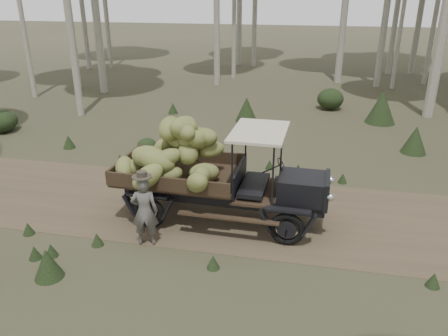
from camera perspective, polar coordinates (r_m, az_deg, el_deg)
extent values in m
plane|color=#473D2B|center=(10.90, 9.78, -6.30)|extent=(120.00, 120.00, 0.00)
cube|color=brown|center=(10.90, 9.78, -6.28)|extent=(70.00, 4.00, 0.01)
cube|color=black|center=(9.99, 10.05, -2.54)|extent=(1.04, 1.00, 0.56)
cube|color=black|center=(9.98, 13.26, -2.83)|extent=(0.13, 1.02, 0.63)
cube|color=black|center=(10.10, 1.98, -1.25)|extent=(0.12, 1.43, 0.56)
cube|color=#38281C|center=(10.49, -5.71, -1.03)|extent=(2.91, 1.91, 0.08)
cube|color=#38281C|center=(11.23, -4.24, 1.65)|extent=(2.86, 0.13, 0.33)
cube|color=#38281C|center=(9.63, -7.51, -2.14)|extent=(2.86, 0.13, 0.33)
cube|color=#38281C|center=(10.95, -12.86, 0.57)|extent=(0.10, 1.84, 0.33)
cube|color=beige|center=(9.62, 4.64, 4.76)|extent=(1.22, 1.77, 0.06)
cube|color=black|center=(10.72, 0.48, -2.66)|extent=(4.70, 0.21, 0.18)
cube|color=black|center=(10.04, -0.52, -4.50)|extent=(4.70, 0.21, 0.18)
torus|color=black|center=(11.00, 9.07, -3.68)|extent=(0.78, 0.16, 0.78)
torus|color=black|center=(9.56, 8.20, -7.90)|extent=(0.78, 0.16, 0.78)
torus|color=black|center=(11.61, -6.69, -2.10)|extent=(0.78, 0.16, 0.78)
torus|color=black|center=(10.25, -9.77, -5.78)|extent=(0.78, 0.16, 0.78)
sphere|color=beige|center=(10.38, 13.79, -1.55)|extent=(0.18, 0.18, 0.18)
sphere|color=beige|center=(9.54, 13.73, -3.74)|extent=(0.18, 0.18, 0.18)
ellipsoid|color=olive|center=(9.81, -2.91, -0.89)|extent=(0.53, 0.88, 0.55)
ellipsoid|color=olive|center=(10.30, -1.71, 2.36)|extent=(0.79, 0.60, 0.48)
ellipsoid|color=olive|center=(10.19, -2.82, 4.04)|extent=(0.99, 0.76, 0.59)
ellipsoid|color=olive|center=(10.21, -5.51, 5.41)|extent=(0.91, 0.67, 0.67)
ellipsoid|color=olive|center=(9.94, -2.57, -0.60)|extent=(0.85, 0.73, 0.49)
ellipsoid|color=olive|center=(9.89, -7.42, 1.33)|extent=(0.85, 0.56, 0.62)
ellipsoid|color=olive|center=(10.31, -3.88, 4.03)|extent=(0.88, 0.85, 0.60)
ellipsoid|color=olive|center=(10.15, -7.09, 5.12)|extent=(0.58, 0.88, 0.68)
ellipsoid|color=olive|center=(9.99, -7.14, -0.93)|extent=(0.80, 0.63, 0.54)
ellipsoid|color=olive|center=(10.82, -7.02, 2.88)|extent=(0.99, 0.96, 0.55)
ellipsoid|color=olive|center=(10.05, -3.42, 3.75)|extent=(0.57, 0.85, 0.64)
ellipsoid|color=olive|center=(10.00, -5.24, 5.11)|extent=(0.88, 1.03, 0.73)
ellipsoid|color=olive|center=(10.41, -12.85, 0.00)|extent=(0.68, 0.90, 0.67)
ellipsoid|color=olive|center=(9.93, -8.73, 0.91)|extent=(0.96, 0.58, 0.71)
ellipsoid|color=olive|center=(10.31, -6.62, 4.11)|extent=(0.87, 0.91, 0.63)
ellipsoid|color=olive|center=(9.88, -4.94, 4.65)|extent=(0.70, 0.79, 0.47)
ellipsoid|color=olive|center=(11.11, -9.83, 1.43)|extent=(0.91, 0.94, 0.56)
ellipsoid|color=olive|center=(10.10, -9.71, 1.39)|extent=(0.92, 0.57, 0.60)
ellipsoid|color=olive|center=(10.21, -4.97, 4.17)|extent=(0.72, 0.98, 0.56)
ellipsoid|color=olive|center=(9.96, -5.22, 5.06)|extent=(0.78, 0.70, 0.51)
ellipsoid|color=olive|center=(10.46, -11.74, -0.01)|extent=(0.86, 0.94, 0.57)
ellipsoid|color=olive|center=(10.06, -4.78, 1.87)|extent=(0.63, 0.75, 0.51)
ellipsoid|color=olive|center=(10.13, -4.43, 3.53)|extent=(0.65, 0.86, 0.61)
ellipsoid|color=olive|center=(9.67, -9.94, -1.14)|extent=(0.98, 0.91, 0.77)
ellipsoid|color=olive|center=(9.31, -3.53, -1.91)|extent=(0.82, 0.93, 0.72)
imported|color=#53504C|center=(9.46, -10.33, -5.62)|extent=(0.64, 0.49, 1.58)
cylinder|color=#362F25|center=(9.11, -10.68, -1.11)|extent=(0.50, 0.50, 0.02)
cylinder|color=#362F25|center=(9.09, -10.70, -0.81)|extent=(0.25, 0.25, 0.13)
cone|color=#233319|center=(9.18, -22.06, -11.47)|extent=(0.56, 0.56, 0.63)
cone|color=#233319|center=(19.16, 19.88, 7.52)|extent=(1.21, 1.21, 1.35)
ellipsoid|color=#233319|center=(18.90, -27.04, 5.37)|extent=(1.01, 1.01, 0.81)
ellipsoid|color=#233319|center=(15.24, -4.35, 3.75)|extent=(0.76, 0.76, 0.61)
ellipsoid|color=#233319|center=(14.89, -10.03, 2.85)|extent=(0.67, 0.67, 0.54)
cone|color=#233319|center=(16.02, 23.68, 3.42)|extent=(0.85, 0.85, 0.94)
cone|color=#233319|center=(18.33, 2.96, 7.67)|extent=(0.92, 0.92, 1.03)
ellipsoid|color=#233319|center=(19.17, -26.71, 5.59)|extent=(0.97, 0.97, 0.78)
cone|color=#233319|center=(16.15, -19.63, 3.29)|extent=(0.43, 0.43, 0.47)
ellipsoid|color=#233319|center=(20.80, 13.73, 8.77)|extent=(1.19, 1.19, 0.95)
cone|color=#233319|center=(19.69, -6.69, 7.79)|extent=(0.44, 0.44, 0.49)
cone|color=#233319|center=(12.73, 9.93, -1.19)|extent=(0.27, 0.27, 0.30)
cone|color=#233319|center=(9.26, 25.69, -13.02)|extent=(0.27, 0.27, 0.30)
cone|color=#233319|center=(9.89, -21.65, -9.92)|extent=(0.27, 0.27, 0.30)
cone|color=#233319|center=(9.94, -23.51, -10.06)|extent=(0.27, 0.27, 0.30)
cone|color=#233319|center=(13.53, 5.97, 0.48)|extent=(0.27, 0.27, 0.30)
cone|color=#233319|center=(12.95, 15.24, -1.26)|extent=(0.27, 0.27, 0.30)
cone|color=#233319|center=(13.31, 9.67, -0.10)|extent=(0.27, 0.27, 0.30)
cone|color=#233319|center=(14.41, -11.73, 1.53)|extent=(0.27, 0.27, 0.30)
cone|color=#233319|center=(8.87, -1.43, -12.14)|extent=(0.27, 0.27, 0.30)
cone|color=#233319|center=(13.83, -11.40, 0.64)|extent=(0.27, 0.27, 0.30)
cone|color=#233319|center=(12.95, 12.95, -1.02)|extent=(0.27, 0.27, 0.30)
cone|color=#233319|center=(9.96, -16.25, -8.91)|extent=(0.27, 0.27, 0.30)
cone|color=#233319|center=(14.28, -13.42, 1.18)|extent=(0.27, 0.27, 0.30)
cone|color=#233319|center=(10.91, -24.22, -7.19)|extent=(0.27, 0.27, 0.30)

